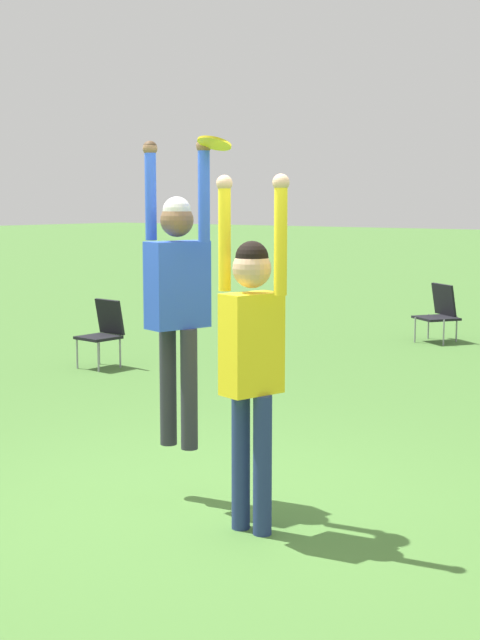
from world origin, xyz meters
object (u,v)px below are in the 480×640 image
Objects in this scene: person_defending at (252,344)px; frisbee at (214,143)px; person_jumping at (178,287)px; camping_chair_1 at (104,329)px; camping_chair_4 at (440,310)px.

frisbee is at bearing -95.95° from person_defending.
person_jumping is 2.49× the size of camping_chair_1.
person_jumping is at bearing -90.00° from person_defending.
person_jumping is at bearing 145.33° from camping_chair_1.
frisbee is at bearing 136.96° from camping_chair_4.
camping_chair_4 is (-2.38, 8.07, -0.75)m from person_defending.
person_jumping is 8.08m from camping_chair_4.
frisbee reaches higher than camping_chair_4.
frisbee is 0.26× the size of camping_chair_4.
person_jumping and frisbee have the same top height.
frisbee is 5.93m from camping_chair_1.
person_jumping is 0.88m from person_defending.
person_jumping reaches higher than camping_chair_1.
camping_chair_4 is (-1.96, 7.91, -2.01)m from frisbee.
camping_chair_4 is (-1.59, 7.86, -1.05)m from person_jumping.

